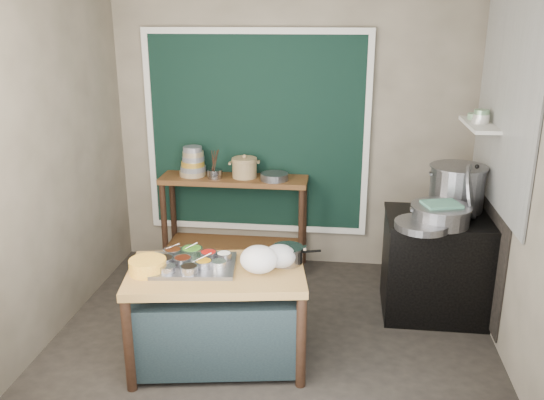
# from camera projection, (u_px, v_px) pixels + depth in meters

# --- Properties ---
(floor) EXTENTS (3.50, 3.00, 0.02)m
(floor) POSITION_uv_depth(u_px,v_px,m) (274.00, 335.00, 4.68)
(floor) COLOR #2B2721
(floor) RESTS_ON ground
(back_wall) EXTENTS (3.50, 0.02, 2.80)m
(back_wall) POSITION_uv_depth(u_px,v_px,m) (292.00, 129.00, 5.67)
(back_wall) COLOR gray
(back_wall) RESTS_ON floor
(left_wall) EXTENTS (0.02, 3.00, 2.80)m
(left_wall) POSITION_uv_depth(u_px,v_px,m) (48.00, 161.00, 4.45)
(left_wall) COLOR gray
(left_wall) RESTS_ON floor
(right_wall) EXTENTS (0.02, 3.00, 2.80)m
(right_wall) POSITION_uv_depth(u_px,v_px,m) (522.00, 176.00, 4.04)
(right_wall) COLOR gray
(right_wall) RESTS_ON floor
(curtain_panel) EXTENTS (2.10, 0.02, 1.90)m
(curtain_panel) POSITION_uv_depth(u_px,v_px,m) (256.00, 134.00, 5.69)
(curtain_panel) COLOR black
(curtain_panel) RESTS_ON back_wall
(curtain_frame) EXTENTS (2.22, 0.03, 2.02)m
(curtain_frame) POSITION_uv_depth(u_px,v_px,m) (256.00, 134.00, 5.68)
(curtain_frame) COLOR beige
(curtain_frame) RESTS_ON back_wall
(tile_panel) EXTENTS (0.02, 1.70, 1.70)m
(tile_panel) POSITION_uv_depth(u_px,v_px,m) (506.00, 100.00, 4.42)
(tile_panel) COLOR #B2B2AA
(tile_panel) RESTS_ON right_wall
(soot_patch) EXTENTS (0.01, 1.30, 1.30)m
(soot_patch) POSITION_uv_depth(u_px,v_px,m) (486.00, 235.00, 4.87)
(soot_patch) COLOR black
(soot_patch) RESTS_ON right_wall
(wall_shelf) EXTENTS (0.22, 0.70, 0.03)m
(wall_shelf) POSITION_uv_depth(u_px,v_px,m) (480.00, 125.00, 4.79)
(wall_shelf) COLOR beige
(wall_shelf) RESTS_ON right_wall
(prep_table) EXTENTS (1.35, 0.91, 0.75)m
(prep_table) POSITION_uv_depth(u_px,v_px,m) (218.00, 317.00, 4.20)
(prep_table) COLOR olive
(prep_table) RESTS_ON floor
(back_counter) EXTENTS (1.45, 0.40, 0.95)m
(back_counter) POSITION_uv_depth(u_px,v_px,m) (235.00, 222.00, 5.80)
(back_counter) COLOR #523517
(back_counter) RESTS_ON floor
(stove_block) EXTENTS (0.90, 0.68, 0.85)m
(stove_block) POSITION_uv_depth(u_px,v_px,m) (438.00, 267.00, 4.91)
(stove_block) COLOR black
(stove_block) RESTS_ON floor
(stove_top) EXTENTS (0.92, 0.69, 0.03)m
(stove_top) POSITION_uv_depth(u_px,v_px,m) (443.00, 218.00, 4.77)
(stove_top) COLOR black
(stove_top) RESTS_ON stove_block
(condiment_tray) EXTENTS (0.67, 0.51, 0.03)m
(condiment_tray) POSITION_uv_depth(u_px,v_px,m) (192.00, 265.00, 4.12)
(condiment_tray) COLOR gray
(condiment_tray) RESTS_ON prep_table
(condiment_bowls) EXTENTS (0.53, 0.43, 0.06)m
(condiment_bowls) POSITION_uv_depth(u_px,v_px,m) (190.00, 259.00, 4.13)
(condiment_bowls) COLOR gray
(condiment_bowls) RESTS_ON condiment_tray
(yellow_basin) EXTENTS (0.32, 0.32, 0.10)m
(yellow_basin) POSITION_uv_depth(u_px,v_px,m) (148.00, 266.00, 4.03)
(yellow_basin) COLOR yellow
(yellow_basin) RESTS_ON prep_table
(saucepan) EXTENTS (0.29, 0.29, 0.13)m
(saucepan) POSITION_uv_depth(u_px,v_px,m) (288.00, 255.00, 4.18)
(saucepan) COLOR gray
(saucepan) RESTS_ON prep_table
(plastic_bag_a) EXTENTS (0.33, 0.31, 0.20)m
(plastic_bag_a) POSITION_uv_depth(u_px,v_px,m) (259.00, 259.00, 4.01)
(plastic_bag_a) COLOR white
(plastic_bag_a) RESTS_ON prep_table
(plastic_bag_b) EXTENTS (0.25, 0.23, 0.17)m
(plastic_bag_b) POSITION_uv_depth(u_px,v_px,m) (280.00, 256.00, 4.10)
(plastic_bag_b) COLOR white
(plastic_bag_b) RESTS_ON prep_table
(bowl_stack) EXTENTS (0.26, 0.26, 0.29)m
(bowl_stack) POSITION_uv_depth(u_px,v_px,m) (193.00, 163.00, 5.67)
(bowl_stack) COLOR tan
(bowl_stack) RESTS_ON back_counter
(utensil_cup) EXTENTS (0.15, 0.15, 0.09)m
(utensil_cup) POSITION_uv_depth(u_px,v_px,m) (215.00, 174.00, 5.61)
(utensil_cup) COLOR gray
(utensil_cup) RESTS_ON back_counter
(ceramic_crock) EXTENTS (0.32, 0.32, 0.17)m
(ceramic_crock) POSITION_uv_depth(u_px,v_px,m) (244.00, 169.00, 5.63)
(ceramic_crock) COLOR #91794F
(ceramic_crock) RESTS_ON back_counter
(wide_bowl) EXTENTS (0.35, 0.35, 0.07)m
(wide_bowl) POSITION_uv_depth(u_px,v_px,m) (274.00, 177.00, 5.55)
(wide_bowl) COLOR gray
(wide_bowl) RESTS_ON back_counter
(stock_pot) EXTENTS (0.60, 0.60, 0.38)m
(stock_pot) POSITION_uv_depth(u_px,v_px,m) (457.00, 188.00, 4.90)
(stock_pot) COLOR gray
(stock_pot) RESTS_ON stove_top
(pot_lid) EXTENTS (0.24, 0.47, 0.45)m
(pot_lid) POSITION_uv_depth(u_px,v_px,m) (472.00, 191.00, 4.69)
(pot_lid) COLOR gray
(pot_lid) RESTS_ON stove_top
(steamer) EXTENTS (0.59, 0.59, 0.16)m
(steamer) POSITION_uv_depth(u_px,v_px,m) (441.00, 215.00, 4.58)
(steamer) COLOR gray
(steamer) RESTS_ON stove_top
(green_cloth) EXTENTS (0.33, 0.28, 0.02)m
(green_cloth) POSITION_uv_depth(u_px,v_px,m) (442.00, 204.00, 4.55)
(green_cloth) COLOR #528C71
(green_cloth) RESTS_ON steamer
(shallow_pan) EXTENTS (0.55, 0.55, 0.06)m
(shallow_pan) POSITION_uv_depth(u_px,v_px,m) (422.00, 225.00, 4.50)
(shallow_pan) COLOR gray
(shallow_pan) RESTS_ON stove_top
(shelf_bowl_stack) EXTENTS (0.14, 0.14, 0.11)m
(shelf_bowl_stack) POSITION_uv_depth(u_px,v_px,m) (481.00, 117.00, 4.76)
(shelf_bowl_stack) COLOR silver
(shelf_bowl_stack) RESTS_ON wall_shelf
(shelf_bowl_green) EXTENTS (0.15, 0.15, 0.05)m
(shelf_bowl_green) POSITION_uv_depth(u_px,v_px,m) (476.00, 116.00, 4.96)
(shelf_bowl_green) COLOR gray
(shelf_bowl_green) RESTS_ON wall_shelf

